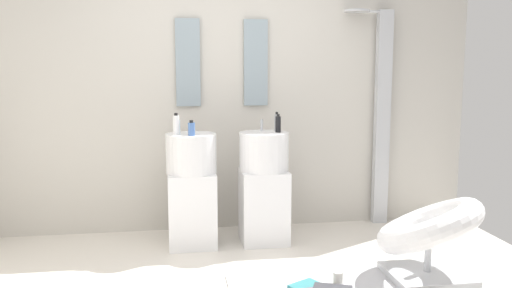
# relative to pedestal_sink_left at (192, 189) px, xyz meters

# --- Properties ---
(rear_partition) EXTENTS (4.80, 0.10, 2.60)m
(rear_partition) POSITION_rel_pedestal_sink_left_xyz_m (0.31, 0.52, 0.80)
(rear_partition) COLOR beige
(rear_partition) RESTS_ON ground_plane
(pedestal_sink_left) EXTENTS (0.43, 0.43, 1.07)m
(pedestal_sink_left) POSITION_rel_pedestal_sink_left_xyz_m (0.00, 0.00, 0.00)
(pedestal_sink_left) COLOR white
(pedestal_sink_left) RESTS_ON ground_plane
(pedestal_sink_right) EXTENTS (0.43, 0.43, 1.07)m
(pedestal_sink_right) POSITION_rel_pedestal_sink_left_xyz_m (0.62, 0.00, 0.00)
(pedestal_sink_right) COLOR white
(pedestal_sink_right) RESTS_ON ground_plane
(vanity_mirror_left) EXTENTS (0.22, 0.03, 0.79)m
(vanity_mirror_left) POSITION_rel_pedestal_sink_left_xyz_m (0.00, 0.45, 1.06)
(vanity_mirror_left) COLOR #8C9EA8
(vanity_mirror_right) EXTENTS (0.22, 0.03, 0.79)m
(vanity_mirror_right) POSITION_rel_pedestal_sink_left_xyz_m (0.62, 0.45, 1.06)
(vanity_mirror_right) COLOR #8C9EA8
(shower_column) EXTENTS (0.49, 0.24, 2.05)m
(shower_column) POSITION_rel_pedestal_sink_left_xyz_m (1.83, 0.40, 0.58)
(shower_column) COLOR #B7BABF
(shower_column) RESTS_ON ground_plane
(lounge_chair) EXTENTS (1.10, 1.09, 0.65)m
(lounge_chair) POSITION_rel_pedestal_sink_left_xyz_m (1.64, -1.02, -0.15)
(lounge_chair) COLOR #B7BABF
(lounge_chair) RESTS_ON ground_plane
(magazine_teal) EXTENTS (0.27, 0.25, 0.02)m
(magazine_teal) POSITION_rel_pedestal_sink_left_xyz_m (0.74, -1.07, -0.47)
(magazine_teal) COLOR teal
(magazine_teal) RESTS_ON area_rug
(coffee_mug) EXTENTS (0.07, 0.07, 0.10)m
(coffee_mug) POSITION_rel_pedestal_sink_left_xyz_m (0.96, -1.05, -0.44)
(coffee_mug) COLOR white
(coffee_mug) RESTS_ON area_rug
(soap_bottle_white) EXTENTS (0.05, 0.05, 0.18)m
(soap_bottle_white) POSITION_rel_pedestal_sink_left_xyz_m (-0.12, -0.06, 0.55)
(soap_bottle_white) COLOR white
(soap_bottle_white) RESTS_ON pedestal_sink_left
(soap_bottle_black) EXTENTS (0.05, 0.05, 0.16)m
(soap_bottle_black) POSITION_rel_pedestal_sink_left_xyz_m (0.74, -0.01, 0.54)
(soap_bottle_black) COLOR black
(soap_bottle_black) RESTS_ON pedestal_sink_right
(soap_bottle_clear) EXTENTS (0.06, 0.06, 0.14)m
(soap_bottle_clear) POSITION_rel_pedestal_sink_left_xyz_m (-0.12, -0.05, 0.53)
(soap_bottle_clear) COLOR silver
(soap_bottle_clear) RESTS_ON pedestal_sink_left
(soap_bottle_grey) EXTENTS (0.04, 0.04, 0.17)m
(soap_bottle_grey) POSITION_rel_pedestal_sink_left_xyz_m (0.75, 0.07, 0.55)
(soap_bottle_grey) COLOR #99999E
(soap_bottle_grey) RESTS_ON pedestal_sink_right
(soap_bottle_blue) EXTENTS (0.06, 0.06, 0.13)m
(soap_bottle_blue) POSITION_rel_pedestal_sink_left_xyz_m (0.00, -0.12, 0.53)
(soap_bottle_blue) COLOR #4C72B7
(soap_bottle_blue) RESTS_ON pedestal_sink_left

